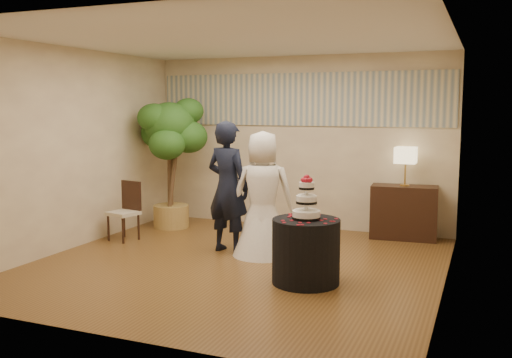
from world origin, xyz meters
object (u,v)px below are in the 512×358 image
at_px(groom, 228,187).
at_px(cake_table, 306,251).
at_px(ficus_tree, 170,162).
at_px(wedding_cake, 307,197).
at_px(console, 404,212).
at_px(table_lamp, 405,167).
at_px(side_chair, 123,211).
at_px(bride, 263,194).

distance_m(groom, cake_table, 1.77).
distance_m(groom, ficus_tree, 1.90).
height_order(wedding_cake, ficus_tree, ficus_tree).
bearing_deg(console, cake_table, -109.91).
bearing_deg(cake_table, table_lamp, 74.82).
bearing_deg(groom, side_chair, 12.25).
relative_size(cake_table, wedding_cake, 1.52).
bearing_deg(side_chair, wedding_cake, -4.99).
xyz_separation_m(cake_table, table_lamp, (0.72, 2.65, 0.73)).
xyz_separation_m(groom, wedding_cake, (1.40, -0.94, 0.09)).
xyz_separation_m(bride, console, (1.62, 1.69, -0.43)).
height_order(groom, ficus_tree, ficus_tree).
bearing_deg(cake_table, wedding_cake, 0.00).
relative_size(wedding_cake, table_lamp, 0.87).
height_order(groom, bride, groom).
xyz_separation_m(groom, bride, (0.51, 0.02, -0.06)).
height_order(wedding_cake, table_lamp, table_lamp).
relative_size(bride, cake_table, 2.19).
bearing_deg(wedding_cake, groom, 146.22).
bearing_deg(bride, console, -149.02).
distance_m(console, ficus_tree, 3.78).
bearing_deg(bride, table_lamp, -149.02).
bearing_deg(console, ficus_tree, -175.16).
bearing_deg(wedding_cake, ficus_tree, 145.45).
relative_size(groom, bride, 1.08).
bearing_deg(console, table_lamp, 0.00).
bearing_deg(table_lamp, ficus_tree, -170.43).
relative_size(wedding_cake, console, 0.52).
xyz_separation_m(cake_table, console, (0.72, 2.65, 0.04)).
relative_size(console, ficus_tree, 0.45).
bearing_deg(wedding_cake, console, 74.82).
distance_m(groom, side_chair, 1.79).
height_order(bride, cake_table, bride).
distance_m(wedding_cake, console, 2.81).
relative_size(groom, side_chair, 2.05).
relative_size(ficus_tree, side_chair, 2.47).
relative_size(bride, ficus_tree, 0.77).
height_order(cake_table, table_lamp, table_lamp).
height_order(console, side_chair, side_chair).
xyz_separation_m(groom, cake_table, (1.40, -0.94, -0.53)).
distance_m(console, table_lamp, 0.69).
height_order(bride, wedding_cake, bride).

